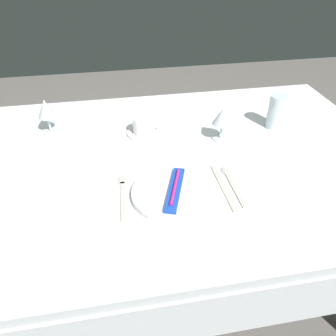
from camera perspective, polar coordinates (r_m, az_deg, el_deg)
name	(u,v)px	position (r m, az deg, el deg)	size (l,w,h in m)	color
ground_plane	(158,284)	(1.75, -1.73, -18.87)	(6.00, 6.00, 0.00)	slate
dining_table	(155,177)	(1.27, -2.26, -1.54)	(1.80, 1.11, 0.74)	white
dinner_plate	(175,193)	(1.06, 1.16, -4.24)	(0.27, 0.27, 0.02)	white
toothbrush_package	(175,189)	(1.05, 1.17, -3.54)	(0.10, 0.21, 0.02)	blue
fork_outer	(123,195)	(1.07, -7.65, -4.54)	(0.03, 0.21, 0.00)	beige
dinner_knife	(224,188)	(1.10, 9.41, -3.30)	(0.02, 0.24, 0.00)	beige
spoon_soup	(231,181)	(1.13, 10.53, -2.16)	(0.03, 0.21, 0.01)	beige
saucer_left	(144,133)	(1.37, -4.05, 5.90)	(0.14, 0.14, 0.01)	white
coffee_cup_left	(144,125)	(1.36, -4.05, 7.23)	(0.11, 0.09, 0.06)	white
wine_glass_centre	(223,118)	(1.31, 9.17, 8.38)	(0.08, 0.08, 0.13)	silver
wine_glass_left	(46,110)	(1.43, -19.85, 9.14)	(0.07, 0.07, 0.14)	silver
drink_tumbler	(276,114)	(1.46, 17.74, 8.67)	(0.07, 0.07, 0.14)	silver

